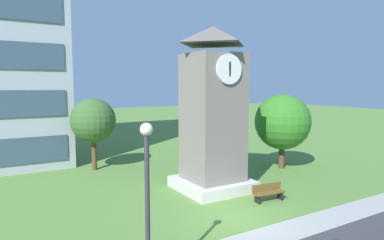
# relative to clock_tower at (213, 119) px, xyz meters

# --- Properties ---
(ground_plane) EXTENTS (160.00, 160.00, 0.00)m
(ground_plane) POSITION_rel_clock_tower_xyz_m (-1.57, -4.25, -4.11)
(ground_plane) COLOR #567F38
(kerb_strip) EXTENTS (120.00, 1.60, 0.01)m
(kerb_strip) POSITION_rel_clock_tower_xyz_m (-1.57, -6.36, -4.11)
(kerb_strip) COLOR #9E9E99
(kerb_strip) RESTS_ON ground
(clock_tower) EXTENTS (3.89, 3.89, 9.29)m
(clock_tower) POSITION_rel_clock_tower_xyz_m (0.00, 0.00, 0.00)
(clock_tower) COLOR slate
(clock_tower) RESTS_ON ground
(park_bench) EXTENTS (1.84, 0.69, 0.88)m
(park_bench) POSITION_rel_clock_tower_xyz_m (1.34, -3.20, -3.65)
(park_bench) COLOR brown
(park_bench) RESTS_ON ground
(street_lamp) EXTENTS (0.36, 0.36, 4.96)m
(street_lamp) POSITION_rel_clock_tower_xyz_m (-7.22, -7.36, -0.96)
(street_lamp) COLOR #333338
(street_lamp) RESTS_ON ground
(tree_near_tower) EXTENTS (4.00, 4.00, 5.41)m
(tree_near_tower) POSITION_rel_clock_tower_xyz_m (7.15, 1.56, -0.71)
(tree_near_tower) COLOR #513823
(tree_near_tower) RESTS_ON ground
(tree_streetside) EXTENTS (3.16, 3.16, 5.14)m
(tree_streetside) POSITION_rel_clock_tower_xyz_m (-4.71, 8.07, -0.57)
(tree_streetside) COLOR #513823
(tree_streetside) RESTS_ON ground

